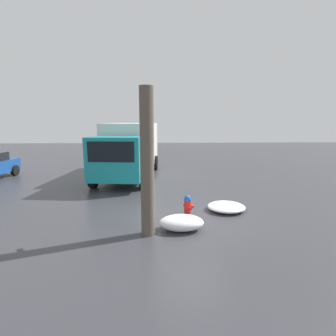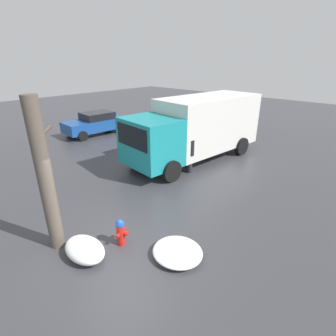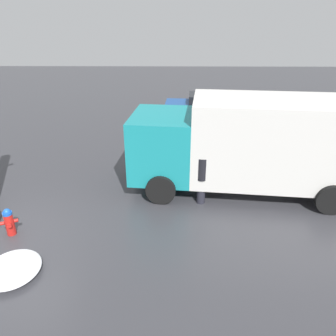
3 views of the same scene
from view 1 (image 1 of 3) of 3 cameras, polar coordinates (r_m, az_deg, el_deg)
ground_plane at (r=8.64m, az=4.26°, el=-10.78°), size 60.00×60.00×0.00m
fire_hydrant at (r=8.51m, az=4.32°, el=-8.32°), size 0.42×0.35×0.76m
tree_trunk at (r=6.92m, az=-4.56°, el=1.05°), size 0.56×0.37×3.96m
delivery_truck at (r=14.86m, az=-8.33°, el=4.39°), size 7.46×3.23×2.97m
pedestrian at (r=13.25m, az=-5.27°, el=0.75°), size 0.37×0.37×1.71m
snow_pile_by_hydrant at (r=9.48m, az=12.57°, el=-8.24°), size 1.23×1.31×0.27m
snow_pile_curbside at (r=7.67m, az=2.96°, el=-11.79°), size 0.83×1.28×0.43m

